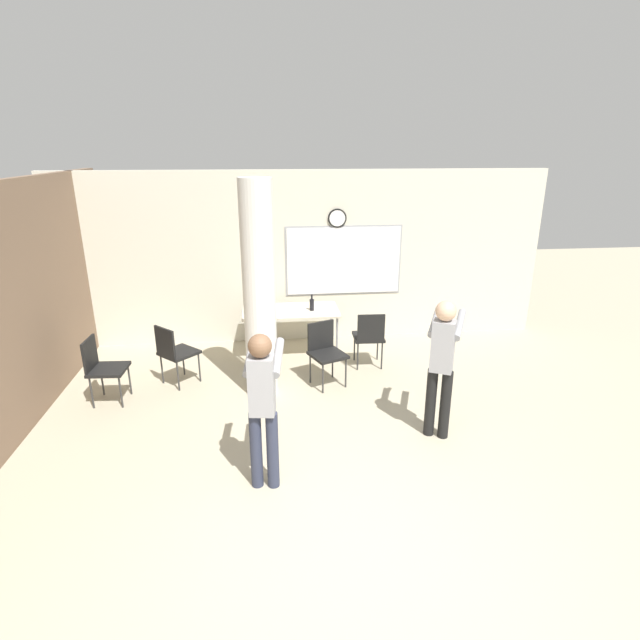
{
  "coord_description": "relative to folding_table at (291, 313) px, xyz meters",
  "views": [
    {
      "loc": [
        -0.65,
        -3.01,
        3.14
      ],
      "look_at": [
        -0.03,
        2.49,
        1.21
      ],
      "focal_mm": 28.0,
      "sensor_mm": 36.0,
      "label": 1
    }
  ],
  "objects": [
    {
      "name": "chair_near_pillar",
      "position": [
        -1.64,
        -0.93,
        -0.17
      ],
      "size": [
        0.62,
        0.62,
        0.87
      ],
      "color": "black",
      "rests_on": "ground_plane"
    },
    {
      "name": "chair_table_front",
      "position": [
        0.41,
        -1.12,
        -0.17
      ],
      "size": [
        0.57,
        0.57,
        0.87
      ],
      "color": "black",
      "rests_on": "ground_plane"
    },
    {
      "name": "folding_table",
      "position": [
        0.0,
        0.0,
        0.0
      ],
      "size": [
        1.49,
        0.8,
        0.73
      ],
      "color": "beige",
      "rests_on": "ground_plane"
    },
    {
      "name": "person_playing_side",
      "position": [
        1.52,
        -2.57,
        0.27
      ],
      "size": [
        0.54,
        0.67,
        1.61
      ],
      "color": "black",
      "rests_on": "ground_plane"
    },
    {
      "name": "bottle_on_table",
      "position": [
        0.33,
        -0.06,
        0.15
      ],
      "size": [
        0.07,
        0.07,
        0.25
      ],
      "color": "black",
      "rests_on": "folding_table"
    },
    {
      "name": "wall_back",
      "position": [
        0.3,
        0.68,
        0.72
      ],
      "size": [
        8.0,
        0.15,
        2.8
      ],
      "color": "beige",
      "rests_on": "ground_plane"
    },
    {
      "name": "person_playing_front",
      "position": [
        -0.44,
        -3.25,
        0.25
      ],
      "size": [
        0.41,
        0.64,
        1.58
      ],
      "color": "#2D3347",
      "rests_on": "ground_plane"
    },
    {
      "name": "support_pillar",
      "position": [
        -0.46,
        -1.3,
        0.72
      ],
      "size": [
        0.41,
        0.41,
        2.8
      ],
      "color": "silver",
      "rests_on": "ground_plane"
    },
    {
      "name": "chair_table_right",
      "position": [
        1.12,
        -0.65,
        -0.17
      ],
      "size": [
        0.46,
        0.46,
        0.87
      ],
      "color": "black",
      "rests_on": "ground_plane"
    },
    {
      "name": "ground_plane",
      "position": [
        0.28,
        -4.38,
        -0.68
      ],
      "size": [
        24.0,
        24.0,
        0.0
      ],
      "primitive_type": "plane",
      "color": "#ADA389"
    },
    {
      "name": "chair_by_left_wall",
      "position": [
        -2.48,
        -1.33,
        -0.17
      ],
      "size": [
        0.47,
        0.47,
        0.87
      ],
      "color": "black",
      "rests_on": "ground_plane"
    },
    {
      "name": "wall_left_accent",
      "position": [
        -3.22,
        -1.88,
        0.72
      ],
      "size": [
        0.12,
        7.0,
        2.8
      ],
      "color": "#7A604C",
      "rests_on": "ground_plane"
    }
  ]
}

